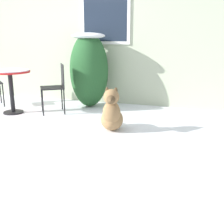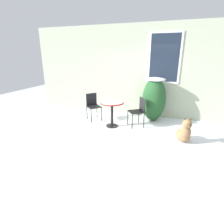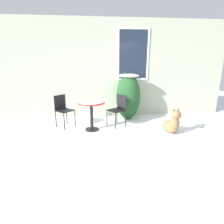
# 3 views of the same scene
# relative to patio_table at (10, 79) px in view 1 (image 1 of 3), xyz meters

# --- Properties ---
(ground_plane) EXTENTS (16.00, 16.00, 0.00)m
(ground_plane) POSITION_rel_patio_table_xyz_m (0.53, -0.81, -0.64)
(ground_plane) COLOR white
(house_wall) EXTENTS (8.00, 0.10, 3.14)m
(house_wall) POSITION_rel_patio_table_xyz_m (0.57, 1.39, 0.95)
(house_wall) COLOR #B2BC9E
(house_wall) RESTS_ON ground_plane
(shrub_left) EXTENTS (0.76, 0.74, 1.45)m
(shrub_left) POSITION_rel_patio_table_xyz_m (1.15, 0.94, 0.12)
(shrub_left) COLOR #235128
(shrub_left) RESTS_ON ground_plane
(patio_table) EXTENTS (0.71, 0.71, 0.80)m
(patio_table) POSITION_rel_patio_table_xyz_m (0.00, 0.00, 0.00)
(patio_table) COLOR black
(patio_table) RESTS_ON ground_plane
(patio_chair_near_table) EXTENTS (0.58, 0.58, 0.90)m
(patio_chair_near_table) POSITION_rel_patio_table_xyz_m (0.75, 0.30, -0.13)
(patio_chair_near_table) COLOR black
(patio_chair_near_table) RESTS_ON ground_plane
(dog) EXTENTS (0.44, 0.69, 0.68)m
(dog) POSITION_rel_patio_table_xyz_m (2.07, -0.43, -0.39)
(dog) COLOR #937047
(dog) RESTS_ON ground_plane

